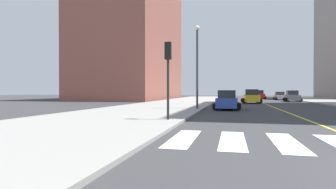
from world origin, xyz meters
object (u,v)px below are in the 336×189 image
(car_silver_nearest, at_px, (280,96))
(car_white_fifth, at_px, (227,96))
(car_yellow_sixth, at_px, (251,97))
(car_red_fourth, at_px, (259,95))
(traffic_light_far_corner, at_px, (168,65))
(street_lamp, at_px, (197,60))
(car_gray_second, at_px, (292,96))
(car_blue_third, at_px, (227,101))

(car_silver_nearest, distance_m, car_white_fifth, 14.68)
(car_silver_nearest, height_order, car_yellow_sixth, car_yellow_sixth)
(car_silver_nearest, xyz_separation_m, car_yellow_sixth, (-6.81, -17.28, 0.18))
(car_red_fourth, distance_m, traffic_light_far_corner, 51.70)
(car_silver_nearest, xyz_separation_m, traffic_light_far_corner, (-13.16, -44.07, 2.50))
(car_white_fifth, bearing_deg, street_lamp, -93.96)
(traffic_light_far_corner, bearing_deg, street_lamp, 87.85)
(car_gray_second, xyz_separation_m, car_white_fifth, (-10.80, -0.70, -0.03))
(car_white_fifth, bearing_deg, car_silver_nearest, 46.73)
(car_gray_second, xyz_separation_m, car_blue_third, (-10.44, -22.97, -0.02))
(car_red_fourth, xyz_separation_m, street_lamp, (-9.31, -40.52, 3.77))
(car_gray_second, height_order, car_yellow_sixth, car_yellow_sixth)
(car_silver_nearest, relative_size, car_yellow_sixth, 0.83)
(car_silver_nearest, relative_size, car_red_fourth, 0.84)
(car_silver_nearest, relative_size, traffic_light_far_corner, 0.87)
(car_gray_second, distance_m, traffic_light_far_corner, 37.06)
(car_silver_nearest, bearing_deg, car_red_fourth, -65.18)
(car_silver_nearest, height_order, car_red_fourth, car_red_fourth)
(traffic_light_far_corner, bearing_deg, car_silver_nearest, 73.37)
(car_gray_second, bearing_deg, car_yellow_sixth, 48.73)
(car_blue_third, bearing_deg, car_white_fifth, 92.88)
(car_blue_third, height_order, car_white_fifth, car_blue_third)
(traffic_light_far_corner, bearing_deg, car_white_fifth, 85.31)
(car_silver_nearest, xyz_separation_m, car_blue_third, (-10.04, -32.63, 0.09))
(car_gray_second, height_order, car_red_fourth, car_red_fourth)
(car_red_fourth, height_order, traffic_light_far_corner, traffic_light_far_corner)
(car_gray_second, height_order, car_white_fifth, car_gray_second)
(car_silver_nearest, distance_m, car_gray_second, 9.68)
(car_silver_nearest, relative_size, car_gray_second, 0.88)
(car_silver_nearest, relative_size, car_white_fifth, 0.91)
(car_red_fourth, xyz_separation_m, car_white_fifth, (-6.93, -17.03, -0.08))
(car_blue_third, distance_m, car_red_fourth, 39.84)
(car_yellow_sixth, relative_size, street_lamp, 0.60)
(traffic_light_far_corner, distance_m, street_lamp, 10.32)
(car_yellow_sixth, bearing_deg, car_white_fifth, 116.39)
(car_white_fifth, bearing_deg, car_gray_second, 5.53)
(car_blue_third, distance_m, car_white_fifth, 22.27)
(car_gray_second, height_order, traffic_light_far_corner, traffic_light_far_corner)
(car_white_fifth, distance_m, traffic_light_far_corner, 33.90)
(traffic_light_far_corner, xyz_separation_m, street_lamp, (0.38, 10.21, 1.44))
(car_white_fifth, height_order, street_lamp, street_lamp)
(car_gray_second, bearing_deg, car_silver_nearest, -85.45)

